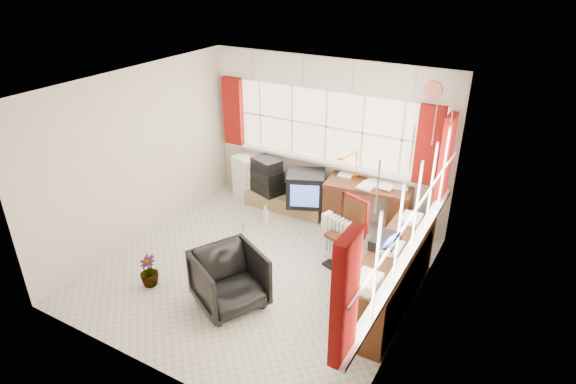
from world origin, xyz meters
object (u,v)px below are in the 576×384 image
Objects in this scene: radiator at (339,244)px; office_chair at (230,280)px; tv_bench at (287,201)px; crt_tv at (306,188)px; desk at (368,203)px; task_chair at (350,230)px; credenza at (391,276)px; desk_lamp at (357,158)px; mini_fridge at (250,176)px.

office_chair is at bearing -117.33° from radiator.
crt_tv reaches higher than tv_bench.
desk reaches higher than office_chair.
task_chair reaches higher than desk.
credenza is at bearing -36.72° from crt_tv.
office_chair is at bearing -106.56° from desk.
task_chair is at bearing -82.32° from desk.
desk_lamp is 0.63× the size of radiator.
mini_fridge reaches higher than radiator.
desk_lamp reaches higher than tv_bench.
task_chair reaches higher than credenza.
task_chair reaches higher than office_chair.
mini_fridge is (-0.79, 0.08, 0.25)m from tv_bench.
office_chair is at bearing -99.41° from desk_lamp.
desk_lamp is 1.43m from tv_bench.
task_chair is 0.29m from radiator.
desk_lamp reaches higher than radiator.
credenza is (1.20, -1.78, -0.65)m from desk_lamp.
task_chair reaches higher than radiator.
desk_lamp is 2.24m from credenza.
desk is 0.72m from desk_lamp.
office_chair reaches higher than radiator.
desk_lamp reaches higher than office_chair.
radiator is at bearing -89.90° from desk.
desk is 2.18m from mini_fridge.
radiator is (-0.14, -0.02, -0.25)m from task_chair.
desk is 0.68× the size of credenza.
radiator is 1.34m from crt_tv.
tv_bench is at bearing -5.74° from mini_fridge.
desk_lamp is 0.21× the size of credenza.
crt_tv is (-0.98, 0.88, 0.24)m from radiator.
desk reaches higher than crt_tv.
crt_tv is at bearing 137.93° from radiator.
tv_bench is (-1.08, -0.26, -0.91)m from desk_lamp.
crt_tv is (-1.87, 1.39, 0.12)m from credenza.
task_chair is (0.45, -1.24, -0.51)m from desk_lamp.
office_chair is (-0.76, -2.57, -0.06)m from desk.
radiator is at bearing -26.51° from mini_fridge.
credenza is at bearing -60.80° from desk.
office_chair is 1.18× the size of radiator.
radiator is at bearing 150.13° from credenza.
tv_bench is at bearing 147.25° from task_chair.
office_chair is 0.39× the size of credenza.
credenza reaches higher than radiator.
mini_fridge is at bearing -174.45° from desk_lamp.
task_chair is at bearing -2.91° from office_chair.
task_chair reaches higher than mini_fridge.
desk is 1.10m from radiator.
mini_fridge is (-3.07, 1.60, -0.01)m from credenza.
tv_bench is (-1.39, -0.08, -0.29)m from desk.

